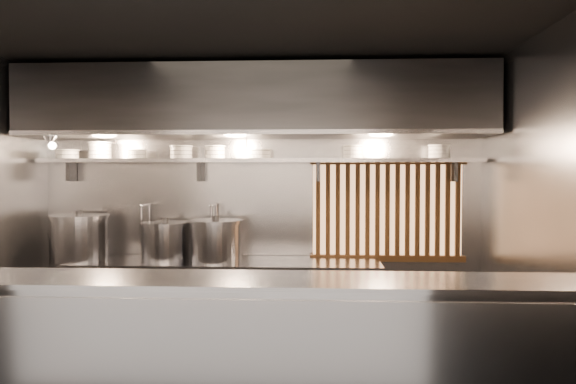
# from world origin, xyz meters

# --- Properties ---
(ceiling) EXTENTS (4.50, 4.50, 0.00)m
(ceiling) POSITION_xyz_m (0.00, 0.00, 2.80)
(ceiling) COLOR black
(ceiling) RESTS_ON wall_back
(wall_back) EXTENTS (4.50, 0.00, 4.50)m
(wall_back) POSITION_xyz_m (0.00, 1.50, 1.40)
(wall_back) COLOR gray
(wall_back) RESTS_ON floor
(wall_right) EXTENTS (0.00, 3.00, 3.00)m
(wall_right) POSITION_xyz_m (2.25, 0.00, 1.40)
(wall_right) COLOR gray
(wall_right) RESTS_ON floor
(serving_counter) EXTENTS (4.50, 0.56, 1.13)m
(serving_counter) POSITION_xyz_m (0.00, -0.96, 0.57)
(serving_counter) COLOR #97979C
(serving_counter) RESTS_ON floor
(cooking_bench) EXTENTS (3.00, 0.70, 0.90)m
(cooking_bench) POSITION_xyz_m (-0.30, 1.13, 0.45)
(cooking_bench) COLOR #97979C
(cooking_bench) RESTS_ON floor
(bowl_shelf) EXTENTS (4.40, 0.34, 0.04)m
(bowl_shelf) POSITION_xyz_m (0.00, 1.32, 1.88)
(bowl_shelf) COLOR #97979C
(bowl_shelf) RESTS_ON wall_back
(exhaust_hood) EXTENTS (4.40, 0.81, 0.65)m
(exhaust_hood) POSITION_xyz_m (0.00, 1.10, 2.42)
(exhaust_hood) COLOR #2D2D30
(exhaust_hood) RESTS_ON ceiling
(wood_screen) EXTENTS (1.56, 0.09, 1.04)m
(wood_screen) POSITION_xyz_m (1.30, 1.45, 1.38)
(wood_screen) COLOR #FFB572
(wood_screen) RESTS_ON wall_back
(faucet_left) EXTENTS (0.04, 0.30, 0.50)m
(faucet_left) POSITION_xyz_m (-1.15, 1.37, 1.31)
(faucet_left) COLOR silver
(faucet_left) RESTS_ON wall_back
(faucet_right) EXTENTS (0.04, 0.30, 0.50)m
(faucet_right) POSITION_xyz_m (-0.45, 1.37, 1.31)
(faucet_right) COLOR silver
(faucet_right) RESTS_ON wall_back
(heat_lamp) EXTENTS (0.25, 0.35, 0.20)m
(heat_lamp) POSITION_xyz_m (-1.90, 0.85, 2.07)
(heat_lamp) COLOR #97979C
(heat_lamp) RESTS_ON exhaust_hood
(pendant_bulb) EXTENTS (0.09, 0.09, 0.19)m
(pendant_bulb) POSITION_xyz_m (-0.10, 1.20, 1.96)
(pendant_bulb) COLOR #2D2D30
(pendant_bulb) RESTS_ON exhaust_hood
(stock_pot_left) EXTENTS (0.63, 0.63, 0.48)m
(stock_pot_left) POSITION_xyz_m (-1.75, 1.11, 1.12)
(stock_pot_left) COLOR #97979C
(stock_pot_left) RESTS_ON cooking_bench
(stock_pot_mid) EXTENTS (0.57, 0.57, 0.41)m
(stock_pot_mid) POSITION_xyz_m (-0.90, 1.16, 1.09)
(stock_pot_mid) COLOR #97979C
(stock_pot_mid) RESTS_ON cooking_bench
(stock_pot_right) EXTENTS (0.60, 0.60, 0.44)m
(stock_pot_right) POSITION_xyz_m (-0.39, 1.09, 1.10)
(stock_pot_right) COLOR #97979C
(stock_pot_right) RESTS_ON cooking_bench
(bowl_stack_0) EXTENTS (0.24, 0.24, 0.09)m
(bowl_stack_0) POSITION_xyz_m (-1.95, 1.32, 1.95)
(bowl_stack_0) COLOR white
(bowl_stack_0) RESTS_ON bowl_shelf
(bowl_stack_1) EXTENTS (0.24, 0.24, 0.17)m
(bowl_stack_1) POSITION_xyz_m (-1.61, 1.32, 1.98)
(bowl_stack_1) COLOR white
(bowl_stack_1) RESTS_ON bowl_shelf
(bowl_stack_2) EXTENTS (0.20, 0.20, 0.09)m
(bowl_stack_2) POSITION_xyz_m (-1.23, 1.32, 1.95)
(bowl_stack_2) COLOR white
(bowl_stack_2) RESTS_ON bowl_shelf
(bowl_stack_3) EXTENTS (0.24, 0.24, 0.13)m
(bowl_stack_3) POSITION_xyz_m (-0.78, 1.32, 1.97)
(bowl_stack_3) COLOR white
(bowl_stack_3) RESTS_ON bowl_shelf
(bowl_stack_4) EXTENTS (0.21, 0.21, 0.13)m
(bowl_stack_4) POSITION_xyz_m (-0.43, 1.32, 1.97)
(bowl_stack_4) COLOR white
(bowl_stack_4) RESTS_ON bowl_shelf
(bowl_stack_5) EXTENTS (0.24, 0.24, 0.09)m
(bowl_stack_5) POSITION_xyz_m (0.02, 1.32, 1.95)
(bowl_stack_5) COLOR white
(bowl_stack_5) RESTS_ON bowl_shelf
(bowl_stack_6) EXTENTS (0.21, 0.21, 0.13)m
(bowl_stack_6) POSITION_xyz_m (0.95, 1.32, 1.97)
(bowl_stack_6) COLOR white
(bowl_stack_6) RESTS_ON bowl_shelf
(bowl_stack_7) EXTENTS (0.22, 0.22, 0.13)m
(bowl_stack_7) POSITION_xyz_m (1.79, 1.32, 1.97)
(bowl_stack_7) COLOR white
(bowl_stack_7) RESTS_ON bowl_shelf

